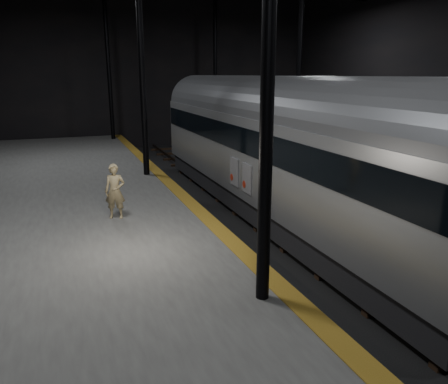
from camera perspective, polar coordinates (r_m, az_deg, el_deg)
ground at (r=14.41m, az=11.73°, el=-7.04°), size 44.00×44.00×0.00m
platform_left at (r=12.19m, az=-19.96°, el=-9.34°), size 9.00×43.80×1.00m
tactile_strip at (r=12.67m, az=-0.59°, el=-4.96°), size 0.50×43.80×0.01m
track at (r=14.38m, az=11.74°, el=-6.79°), size 2.40×43.00×0.24m
train at (r=16.30m, az=6.32°, el=6.34°), size 2.91×19.42×5.19m
woman at (r=13.90m, az=-14.04°, el=0.08°), size 0.73×0.60×1.72m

